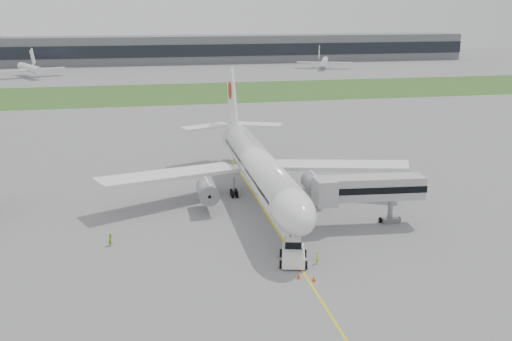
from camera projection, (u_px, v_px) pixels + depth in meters
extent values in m
plane|color=gray|center=(264.00, 210.00, 82.67)|extent=(600.00, 600.00, 0.00)
cube|color=#2E5B22|center=(189.00, 93.00, 195.66)|extent=(600.00, 50.00, 0.02)
cube|color=slate|center=(170.00, 50.00, 297.30)|extent=(320.00, 22.00, 14.00)
cube|color=black|center=(171.00, 51.00, 286.95)|extent=(320.00, 0.60, 6.00)
cylinder|color=white|center=(258.00, 166.00, 84.89)|extent=(5.00, 38.00, 5.00)
ellipsoid|color=white|center=(292.00, 210.00, 66.53)|extent=(5.00, 11.00, 5.00)
cube|color=black|center=(295.00, 205.00, 65.34)|extent=(3.20, 1.54, 1.14)
cone|color=white|center=(234.00, 130.00, 105.39)|extent=(5.00, 10.53, 6.16)
cube|color=white|center=(170.00, 175.00, 84.60)|extent=(22.13, 13.52, 1.70)
cube|color=white|center=(336.00, 165.00, 89.61)|extent=(22.13, 13.52, 1.70)
cylinder|color=#ABABB0|center=(207.00, 191.00, 81.72)|extent=(2.70, 5.20, 2.70)
cylinder|color=#ABABB0|center=(314.00, 184.00, 84.80)|extent=(2.70, 5.20, 2.70)
cube|color=white|center=(232.00, 102.00, 105.39)|extent=(0.45, 10.90, 12.76)
cylinder|color=#A81509|center=(231.00, 90.00, 105.78)|extent=(0.60, 3.20, 3.20)
cube|color=white|center=(205.00, 127.00, 106.67)|extent=(9.54, 6.34, 0.35)
cube|color=white|center=(258.00, 125.00, 108.59)|extent=(9.54, 6.34, 0.35)
cylinder|color=gray|center=(291.00, 240.00, 68.12)|extent=(0.24, 0.24, 3.10)
cylinder|color=black|center=(234.00, 193.00, 88.50)|extent=(1.40, 1.10, 1.10)
cylinder|color=black|center=(274.00, 191.00, 89.73)|extent=(1.40, 1.10, 1.10)
cube|color=white|center=(293.00, 256.00, 65.52)|extent=(3.65, 5.12, 1.23)
cube|color=white|center=(293.00, 243.00, 66.42)|extent=(2.20, 2.06, 1.03)
cube|color=black|center=(293.00, 243.00, 66.41)|extent=(2.27, 2.12, 0.87)
cylinder|color=black|center=(281.00, 253.00, 67.17)|extent=(0.58, 0.99, 0.93)
cylinder|color=black|center=(305.00, 253.00, 67.03)|extent=(0.58, 0.99, 0.93)
cylinder|color=black|center=(281.00, 264.00, 64.21)|extent=(0.58, 0.99, 0.93)
cylinder|color=black|center=(306.00, 265.00, 64.07)|extent=(0.58, 0.99, 0.93)
cube|color=#AEAEB1|center=(371.00, 188.00, 75.85)|extent=(14.29, 4.31, 3.02)
cube|color=black|center=(371.00, 188.00, 75.85)|extent=(14.50, 4.43, 0.90)
cube|color=#AEAEB1|center=(325.00, 192.00, 74.21)|extent=(2.61, 3.42, 3.42)
cylinder|color=gray|center=(390.00, 209.00, 77.56)|extent=(0.70, 0.70, 3.82)
cube|color=gray|center=(390.00, 220.00, 77.99)|extent=(2.53, 1.62, 0.70)
cylinder|color=black|center=(380.00, 220.00, 77.85)|extent=(0.37, 0.73, 0.70)
cylinder|color=black|center=(399.00, 219.00, 78.13)|extent=(0.37, 0.73, 0.70)
cone|color=#DB440B|center=(299.00, 276.00, 61.76)|extent=(0.45, 0.45, 0.62)
cone|color=#DB440B|center=(314.00, 279.00, 61.15)|extent=(0.42, 0.42, 0.57)
imported|color=#D6FF2A|center=(317.00, 257.00, 65.29)|extent=(0.65, 0.64, 1.51)
imported|color=#9ADB24|center=(111.00, 240.00, 70.24)|extent=(0.89, 0.95, 1.55)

